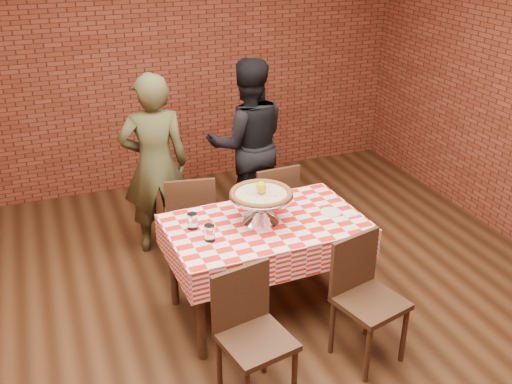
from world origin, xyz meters
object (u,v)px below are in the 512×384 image
pizza (261,194)px  chair_far_right (269,207)px  water_glass_left (210,233)px  table (265,267)px  chair_near_right (370,304)px  chair_far_left (190,219)px  diner_black (248,144)px  chair_near_left (256,343)px  pizza_stand (261,208)px  diner_olive (155,165)px  water_glass_right (193,221)px  condiment_caddy (253,198)px

pizza → chair_far_right: size_ratio=0.52×
water_glass_left → table: bearing=12.9°
table → chair_near_right: chair_near_right is taller
chair_far_left → diner_black: diner_black is taller
chair_near_right → diner_black: (-0.06, 2.15, 0.37)m
pizza → water_glass_left: 0.47m
water_glass_left → chair_near_left: chair_near_left is taller
pizza → chair_far_right: 1.02m
pizza → water_glass_left: size_ratio=3.89×
pizza_stand → diner_olive: (-0.51, 1.17, -0.05)m
diner_black → water_glass_left: bearing=69.9°
pizza_stand → chair_near_right: 1.00m
chair_near_left → chair_far_right: chair_near_left is taller
table → chair_near_right: 0.87m
water_glass_left → chair_near_right: 1.17m
water_glass_left → water_glass_right: 0.21m
condiment_caddy → water_glass_right: bearing=-170.4°
pizza → chair_near_left: pizza is taller
pizza_stand → diner_black: bearing=73.3°
pizza_stand → chair_near_left: bearing=-113.3°
chair_far_left → diner_black: (0.74, 0.58, 0.37)m
table → chair_near_right: bearing=-59.3°
pizza_stand → water_glass_left: 0.45m
chair_far_left → water_glass_left: bearing=93.9°
condiment_caddy → chair_far_left: (-0.36, 0.54, -0.38)m
pizza → chair_far_right: bearing=63.4°
pizza → condiment_caddy: 0.30m
table → chair_near_right: size_ratio=1.58×
chair_near_left → chair_near_right: size_ratio=1.00×
table → water_glass_left: (-0.45, -0.10, 0.44)m
chair_near_left → diner_black: diner_black is taller
chair_far_right → pizza_stand: bearing=61.5°
pizza → chair_far_left: 1.01m
water_glass_left → diner_black: bearing=60.8°
chair_far_left → condiment_caddy: bearing=133.6°
pizza → diner_olive: bearing=113.7°
water_glass_left → condiment_caddy: (0.46, 0.38, 0.01)m
water_glass_right → chair_near_right: chair_near_right is taller
table → water_glass_left: 0.64m
pizza → chair_near_right: 1.05m
pizza_stand → water_glass_right: pizza_stand is taller
pizza_stand → water_glass_left: bearing=-163.1°
water_glass_left → diner_black: size_ratio=0.07×
chair_near_left → diner_black: 2.39m
chair_far_left → pizza: bearing=122.4°
water_glass_right → condiment_caddy: condiment_caddy is taller
pizza → table: bearing=-48.7°
chair_far_right → diner_olive: 1.05m
table → water_glass_left: size_ratio=12.12×
pizza_stand → pizza: pizza is taller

